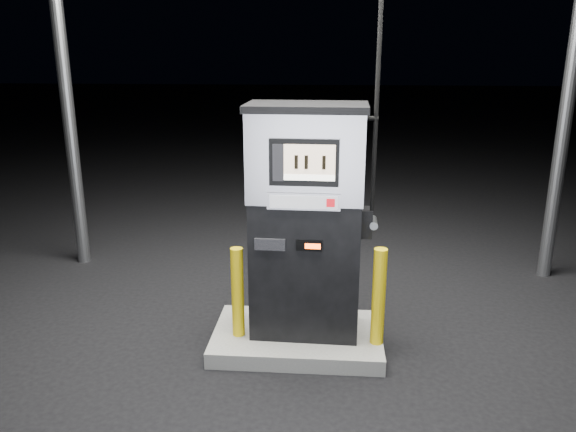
{
  "coord_description": "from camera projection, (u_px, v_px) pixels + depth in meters",
  "views": [
    {
      "loc": [
        0.29,
        -4.83,
        2.75
      ],
      "look_at": [
        -0.09,
        0.0,
        1.3
      ],
      "focal_mm": 35.0,
      "sensor_mm": 36.0,
      "label": 1
    }
  ],
  "objects": [
    {
      "name": "ground",
      "position": [
        297.0,
        345.0,
        5.42
      ],
      "size": [
        80.0,
        80.0,
        0.0
      ],
      "primitive_type": "plane",
      "color": "black",
      "rests_on": "ground"
    },
    {
      "name": "bollard_left",
      "position": [
        238.0,
        292.0,
        5.19
      ],
      "size": [
        0.14,
        0.14,
        0.87
      ],
      "primitive_type": "cylinder",
      "rotation": [
        0.0,
        0.0,
        -0.26
      ],
      "color": "yellow",
      "rests_on": "pump_island"
    },
    {
      "name": "fuel_dispenser",
      "position": [
        306.0,
        220.0,
        5.1
      ],
      "size": [
        1.18,
        0.66,
        4.45
      ],
      "rotation": [
        0.0,
        0.0,
        -0.02
      ],
      "color": "black",
      "rests_on": "pump_island"
    },
    {
      "name": "bollard_right",
      "position": [
        379.0,
        297.0,
        5.04
      ],
      "size": [
        0.13,
        0.13,
        0.91
      ],
      "primitive_type": "cylinder",
      "rotation": [
        0.0,
        0.0,
        0.05
      ],
      "color": "yellow",
      "rests_on": "pump_island"
    },
    {
      "name": "pump_island",
      "position": [
        297.0,
        338.0,
        5.4
      ],
      "size": [
        1.6,
        1.0,
        0.15
      ],
      "primitive_type": "cube",
      "color": "slate",
      "rests_on": "ground"
    }
  ]
}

